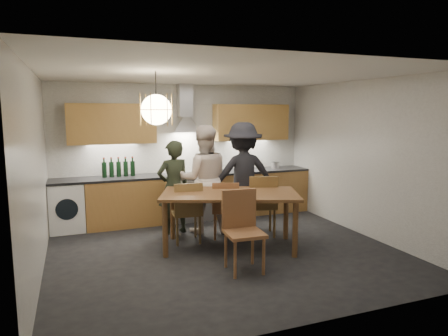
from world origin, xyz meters
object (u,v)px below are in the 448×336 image
object	(u,v)px
chair_front	(242,224)
person_right	(243,175)
chair_back_left	(187,209)
person_left	(174,187)
person_mid	(204,179)
stock_pot	(275,165)
dining_table	(230,199)
mixing_bowl	(241,169)
wine_bottles	(119,167)

from	to	relation	value
chair_front	person_right	distance (m)	1.97
chair_back_left	person_left	world-z (taller)	person_left
chair_back_left	person_mid	xyz separation A→B (m)	(0.44, 0.52, 0.36)
stock_pot	dining_table	bearing A→B (deg)	-133.36
person_left	mixing_bowl	size ratio (longest dim) A/B	5.48
person_left	wine_bottles	bearing A→B (deg)	-57.11
dining_table	person_right	distance (m)	1.15
chair_back_left	person_right	distance (m)	1.35
wine_bottles	dining_table	bearing A→B (deg)	-52.98
chair_back_left	stock_pot	world-z (taller)	stock_pot
person_right	dining_table	bearing A→B (deg)	63.84
person_mid	mixing_bowl	size ratio (longest dim) A/B	6.33
person_right	stock_pot	bearing A→B (deg)	-133.48
chair_front	stock_pot	xyz separation A→B (m)	(1.93, 2.70, 0.36)
chair_back_left	mixing_bowl	bearing A→B (deg)	-133.01
chair_front	wine_bottles	distance (m)	3.04
person_left	chair_front	bearing A→B (deg)	93.93
mixing_bowl	person_mid	bearing A→B (deg)	-142.58
person_left	chair_back_left	bearing A→B (deg)	86.37
person_mid	mixing_bowl	world-z (taller)	person_mid
person_left	wine_bottles	distance (m)	1.22
stock_pot	chair_back_left	bearing A→B (deg)	-147.86
mixing_bowl	wine_bottles	xyz separation A→B (m)	(-2.35, 0.17, 0.14)
chair_front	person_mid	bearing A→B (deg)	92.06
mixing_bowl	wine_bottles	distance (m)	2.36
person_mid	person_left	bearing A→B (deg)	2.01
chair_back_left	stock_pot	distance (m)	2.77
mixing_bowl	stock_pot	bearing A→B (deg)	9.93
chair_back_left	wine_bottles	world-z (taller)	wine_bottles
person_right	wine_bottles	world-z (taller)	person_right
stock_pot	person_left	bearing A→B (deg)	-160.54
stock_pot	mixing_bowl	bearing A→B (deg)	-170.07
stock_pot	wine_bottles	bearing A→B (deg)	179.61
chair_front	stock_pot	bearing A→B (deg)	57.92
person_mid	mixing_bowl	bearing A→B (deg)	-129.85
chair_back_left	person_left	bearing A→B (deg)	-78.25
dining_table	chair_back_left	xyz separation A→B (m)	(-0.55, 0.41, -0.20)
person_mid	stock_pot	distance (m)	2.11
mixing_bowl	stock_pot	xyz separation A→B (m)	(0.85, 0.15, 0.03)
dining_table	chair_front	xyz separation A→B (m)	(-0.16, -0.83, -0.16)
chair_back_left	person_right	bearing A→B (deg)	-150.44
dining_table	chair_front	distance (m)	0.86
mixing_bowl	stock_pot	world-z (taller)	stock_pot
person_mid	mixing_bowl	xyz separation A→B (m)	(1.03, 0.79, 0.01)
mixing_bowl	wine_bottles	world-z (taller)	wine_bottles
mixing_bowl	wine_bottles	bearing A→B (deg)	175.83
chair_back_left	wine_bottles	distance (m)	1.80
person_mid	stock_pot	world-z (taller)	person_mid
stock_pot	wine_bottles	xyz separation A→B (m)	(-3.20, 0.02, 0.12)
person_left	stock_pot	world-z (taller)	person_left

